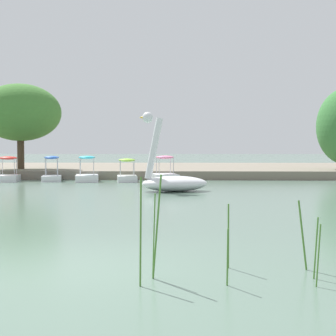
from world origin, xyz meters
name	(u,v)px	position (x,y,z in m)	size (l,w,h in m)	color
ground_plane	(68,267)	(0.00, 0.00, 0.00)	(429.93, 429.93, 0.00)	#567060
shore_bank_far	(161,169)	(0.00, 31.69, 0.28)	(131.34, 19.80, 0.55)	slate
swan_boat	(172,179)	(1.37, 13.78, 0.58)	(3.27, 2.15, 3.61)	white
pedal_boat_pink	(165,175)	(0.78, 20.29, 0.42)	(1.82, 2.42, 1.56)	white
pedal_boat_lime	(127,174)	(-1.50, 20.44, 0.45)	(1.44, 2.10, 1.39)	white
pedal_boat_cyan	(87,175)	(-3.95, 20.54, 0.40)	(1.77, 2.61, 1.54)	white
pedal_boat_blue	(52,174)	(-6.14, 20.65, 0.40)	(1.51, 2.13, 1.54)	white
pedal_boat_red	(8,174)	(-8.73, 20.40, 0.43)	(1.54, 2.20, 1.51)	white
tree_broadleaf_behind_dock	(20,113)	(-9.64, 25.19, 4.53)	(6.41, 5.49, 6.01)	#423323
reed_clump_foreground	(221,237)	(2.41, -0.54, 0.61)	(2.60, 1.11, 1.54)	#4C7F33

